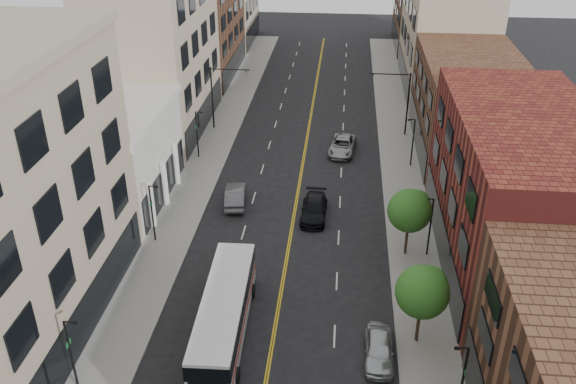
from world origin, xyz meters
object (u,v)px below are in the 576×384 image
(car_lane_behind, at_px, (235,196))
(car_lane_a, at_px, (314,209))
(city_bus, at_px, (224,312))
(car_lane_c, at_px, (345,145))
(car_parked_far, at_px, (379,349))
(car_lane_b, at_px, (342,146))

(car_lane_behind, height_order, car_lane_a, car_lane_behind)
(city_bus, distance_m, car_lane_c, 30.51)
(car_parked_far, relative_size, car_lane_a, 0.84)
(city_bus, xyz_separation_m, car_lane_a, (4.95, 15.63, -1.05))
(car_lane_b, bearing_deg, car_lane_c, 45.69)
(car_parked_far, distance_m, car_lane_c, 30.95)
(car_lane_c, bearing_deg, car_lane_behind, -126.63)
(car_parked_far, distance_m, car_lane_behind, 22.26)
(city_bus, bearing_deg, car_lane_behind, 95.87)
(car_lane_b, bearing_deg, city_bus, -97.08)
(car_parked_far, bearing_deg, car_lane_behind, 124.78)
(car_parked_far, height_order, car_lane_c, car_parked_far)
(car_parked_far, bearing_deg, car_lane_a, 107.83)
(car_parked_far, height_order, car_lane_b, car_lane_b)
(car_lane_a, height_order, car_lane_c, car_lane_a)
(city_bus, xyz_separation_m, car_lane_b, (7.20, 29.32, -1.05))
(car_parked_far, bearing_deg, car_lane_b, 96.44)
(car_lane_b, distance_m, car_lane_c, 0.38)
(city_bus, bearing_deg, car_lane_b, 74.45)
(city_bus, distance_m, car_lane_behind, 17.44)
(car_parked_far, height_order, car_lane_a, car_lane_a)
(car_parked_far, relative_size, car_lane_b, 0.80)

